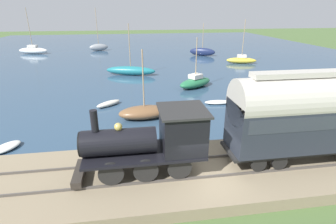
# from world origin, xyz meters

# --- Properties ---
(ground_plane) EXTENTS (200.00, 200.00, 0.00)m
(ground_plane) POSITION_xyz_m (0.00, 0.00, 0.00)
(ground_plane) COLOR #476033
(harbor_water) EXTENTS (80.00, 80.00, 0.01)m
(harbor_water) POSITION_xyz_m (43.65, 0.00, 0.00)
(harbor_water) COLOR #2D4760
(harbor_water) RESTS_ON ground
(rail_embankment) EXTENTS (5.54, 56.00, 0.70)m
(rail_embankment) POSITION_xyz_m (0.58, 0.00, 0.29)
(rail_embankment) COLOR #84755B
(rail_embankment) RESTS_ON ground
(steam_locomotive) EXTENTS (2.28, 6.08, 3.22)m
(steam_locomotive) POSITION_xyz_m (0.58, 2.14, 2.42)
(steam_locomotive) COLOR black
(steam_locomotive) RESTS_ON rail_embankment
(passenger_coach) EXTENTS (2.24, 8.46, 4.56)m
(passenger_coach) POSITION_xyz_m (0.58, -5.61, 3.22)
(passenger_coach) COLOR black
(passenger_coach) RESTS_ON rail_embankment
(sailboat_gray) EXTENTS (1.93, 3.79, 8.15)m
(sailboat_gray) POSITION_xyz_m (45.36, 8.86, 0.73)
(sailboat_gray) COLOR gray
(sailboat_gray) RESTS_ON harbor_water
(sailboat_green) EXTENTS (3.73, 4.53, 5.22)m
(sailboat_green) POSITION_xyz_m (16.49, -3.86, 0.57)
(sailboat_green) COLOR #236B42
(sailboat_green) RESTS_ON harbor_water
(sailboat_brown) EXTENTS (2.16, 4.06, 5.25)m
(sailboat_brown) POSITION_xyz_m (8.70, 2.14, 0.52)
(sailboat_brown) COLOR brown
(sailboat_brown) RESTS_ON harbor_water
(sailboat_yellow) EXTENTS (2.42, 4.71, 6.48)m
(sailboat_yellow) POSITION_xyz_m (28.42, -14.22, 0.54)
(sailboat_yellow) COLOR gold
(sailboat_yellow) RESTS_ON harbor_water
(sailboat_white) EXTENTS (2.71, 5.69, 8.12)m
(sailboat_white) POSITION_xyz_m (43.25, 20.71, 0.67)
(sailboat_white) COLOR white
(sailboat_white) RESTS_ON harbor_water
(sailboat_teal) EXTENTS (3.15, 6.50, 6.27)m
(sailboat_teal) POSITION_xyz_m (23.25, 2.89, 0.59)
(sailboat_teal) COLOR #1E707A
(sailboat_teal) RESTS_ON harbor_water
(sailboat_navy) EXTENTS (3.15, 4.59, 5.59)m
(sailboat_navy) POSITION_xyz_m (36.27, -10.15, 0.72)
(sailboat_navy) COLOR #192347
(sailboat_navy) RESTS_ON harbor_water
(rowboat_near_shore) EXTENTS (1.34, 2.53, 0.46)m
(rowboat_near_shore) POSITION_xyz_m (6.24, -11.86, 0.24)
(rowboat_near_shore) COLOR silver
(rowboat_near_shore) RESTS_ON harbor_water
(rowboat_mid_harbor) EXTENTS (2.03, 2.28, 0.42)m
(rowboat_mid_harbor) POSITION_xyz_m (11.93, 5.05, 0.22)
(rowboat_mid_harbor) COLOR beige
(rowboat_mid_harbor) RESTS_ON harbor_water
(rowboat_off_pier) EXTENTS (0.94, 2.44, 0.33)m
(rowboat_off_pier) POSITION_xyz_m (10.97, -4.55, 0.17)
(rowboat_off_pier) COLOR silver
(rowboat_off_pier) RESTS_ON harbor_water
(rowboat_far_out) EXTENTS (2.05, 1.80, 0.31)m
(rowboat_far_out) POSITION_xyz_m (5.08, 10.67, 0.16)
(rowboat_far_out) COLOR silver
(rowboat_far_out) RESTS_ON harbor_water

